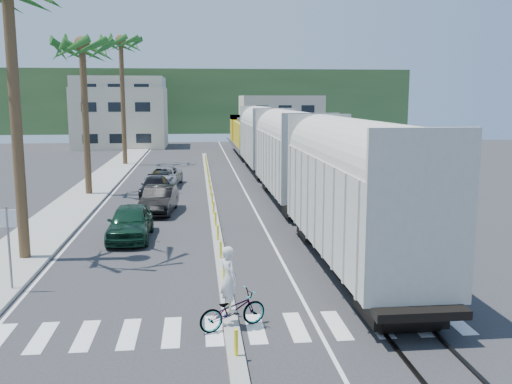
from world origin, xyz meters
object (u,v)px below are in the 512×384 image
at_px(street_sign, 8,237).
at_px(cyclist, 232,303).
at_px(car_lead, 130,222).
at_px(car_second, 159,200).

bearing_deg(street_sign, cyclist, -27.92).
relative_size(car_lead, car_second, 0.98).
bearing_deg(cyclist, car_second, -12.58).
distance_m(car_lead, car_second, 6.28).
height_order(car_second, cyclist, cyclist).
bearing_deg(car_second, cyclist, -74.11).
bearing_deg(car_second, car_lead, -93.25).
distance_m(street_sign, car_second, 14.12).
height_order(street_sign, cyclist, street_sign).
xyz_separation_m(car_lead, car_second, (0.97, 6.20, -0.03)).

